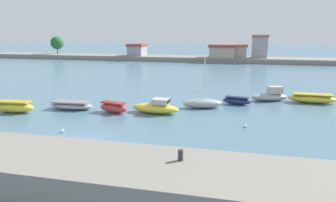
# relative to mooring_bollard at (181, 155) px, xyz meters

# --- Properties ---
(ground_plane) EXTENTS (400.00, 400.00, 0.00)m
(ground_plane) POSITION_rel_mooring_bollard_xyz_m (-9.44, 6.38, -2.39)
(ground_plane) COLOR slate
(seawall_embankment) EXTENTS (65.53, 5.26, 2.10)m
(seawall_embankment) POSITION_rel_mooring_bollard_xyz_m (-9.44, -0.74, -1.34)
(seawall_embankment) COLOR gray
(seawall_embankment) RESTS_ON ground
(mooring_bollard) EXTENTS (0.27, 0.27, 0.58)m
(mooring_bollard) POSITION_rel_mooring_bollard_xyz_m (0.00, 0.00, 0.00)
(mooring_bollard) COLOR #2D2D33
(mooring_bollard) RESTS_ON seawall_embankment
(moored_boat_0) EXTENTS (4.61, 1.97, 1.26)m
(moored_boat_0) POSITION_rel_mooring_bollard_xyz_m (-20.92, 13.32, -1.79)
(moored_boat_0) COLOR yellow
(moored_boat_0) RESTS_ON ground
(moored_boat_1) EXTENTS (5.11, 2.25, 0.91)m
(moored_boat_1) POSITION_rel_mooring_bollard_xyz_m (-15.72, 16.11, -1.96)
(moored_boat_1) COLOR #9E9EA3
(moored_boat_1) RESTS_ON ground
(moored_boat_2) EXTENTS (3.62, 1.96, 1.17)m
(moored_boat_2) POSITION_rel_mooring_bollard_xyz_m (-10.49, 15.72, -1.83)
(moored_boat_2) COLOR #C63833
(moored_boat_2) RESTS_ON ground
(moored_boat_3) EXTENTS (5.31, 2.24, 1.61)m
(moored_boat_3) POSITION_rel_mooring_bollard_xyz_m (-6.00, 16.62, -1.77)
(moored_boat_3) COLOR yellow
(moored_boat_3) RESTS_ON ground
(moored_boat_4) EXTENTS (4.78, 2.84, 5.82)m
(moored_boat_4) POSITION_rel_mooring_bollard_xyz_m (-1.47, 20.09, -1.85)
(moored_boat_4) COLOR #9E9EA3
(moored_boat_4) RESTS_ON ground
(moored_boat_5) EXTENTS (3.53, 1.65, 0.92)m
(moored_boat_5) POSITION_rel_mooring_bollard_xyz_m (2.27, 22.84, -1.95)
(moored_boat_5) COLOR navy
(moored_boat_5) RESTS_ON ground
(moored_boat_6) EXTENTS (4.98, 3.22, 1.81)m
(moored_boat_6) POSITION_rel_mooring_bollard_xyz_m (6.29, 25.95, -1.75)
(moored_boat_6) COLOR #9E9EA3
(moored_boat_6) RESTS_ON ground
(moored_boat_7) EXTENTS (5.62, 2.12, 1.12)m
(moored_boat_7) POSITION_rel_mooring_bollard_xyz_m (11.21, 25.91, -1.85)
(moored_boat_7) COLOR yellow
(moored_boat_7) RESTS_ON ground
(mooring_buoy_1) EXTENTS (0.29, 0.29, 0.29)m
(mooring_buoy_1) POSITION_rel_mooring_bollard_xyz_m (-12.07, 8.33, -2.24)
(mooring_buoy_1) COLOR white
(mooring_buoy_1) RESTS_ON ground
(mooring_buoy_2) EXTENTS (0.29, 0.29, 0.29)m
(mooring_buoy_2) POSITION_rel_mooring_bollard_xyz_m (3.30, 13.59, -2.25)
(mooring_buoy_2) COLOR white
(mooring_buoy_2) RESTS_ON ground
(distant_shoreline) EXTENTS (137.61, 9.32, 7.55)m
(distant_shoreline) POSITION_rel_mooring_bollard_xyz_m (-9.95, 76.66, -1.06)
(distant_shoreline) COLOR gray
(distant_shoreline) RESTS_ON ground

